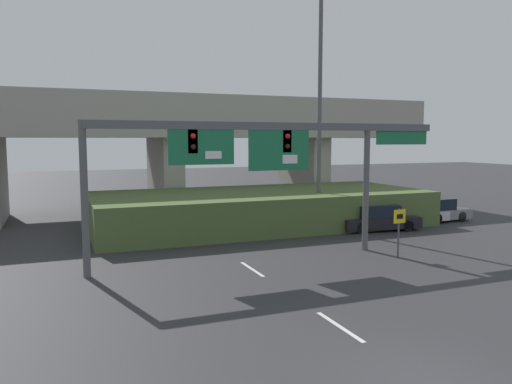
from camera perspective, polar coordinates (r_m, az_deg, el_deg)
The scene contains 10 objects.
ground_plane at distance 12.05m, azimuth 18.44°, elevation -19.75°, with size 160.00×160.00×0.00m, color #2D2D30.
lane_markings at distance 23.26m, azimuth -3.48°, elevation -6.84°, with size 0.14×22.32×0.01m.
signal_gantry at distance 21.13m, azimuth 1.06°, elevation 4.95°, with size 16.00×0.44×5.90m.
speed_limit_sign at distance 22.86m, azimuth 16.04°, elevation -3.68°, with size 0.60×0.11×2.17m.
highway_light_pole_near at distance 29.52m, azimuth 7.31°, elevation 11.30°, with size 0.70×0.36×15.08m.
overpass_bridge at distance 35.66m, azimuth -10.45°, elevation 6.59°, with size 38.51×7.95×8.10m.
grass_embankment at distance 30.00m, azimuth 0.59°, elevation -1.91°, with size 19.76×8.34×2.07m.
parked_sedan_near_right at distance 29.43m, azimuth 13.63°, elevation -2.93°, with size 4.86×2.44×1.48m.
parked_sedan_mid_right at distance 32.32m, azimuth 17.00°, elevation -2.33°, with size 4.81×1.92×1.35m.
parked_sedan_far_right at distance 33.70m, azimuth 19.72°, elevation -2.00°, with size 4.50×1.89×1.47m.
Camera 1 is at (-7.17, -8.18, 5.18)m, focal length 35.00 mm.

